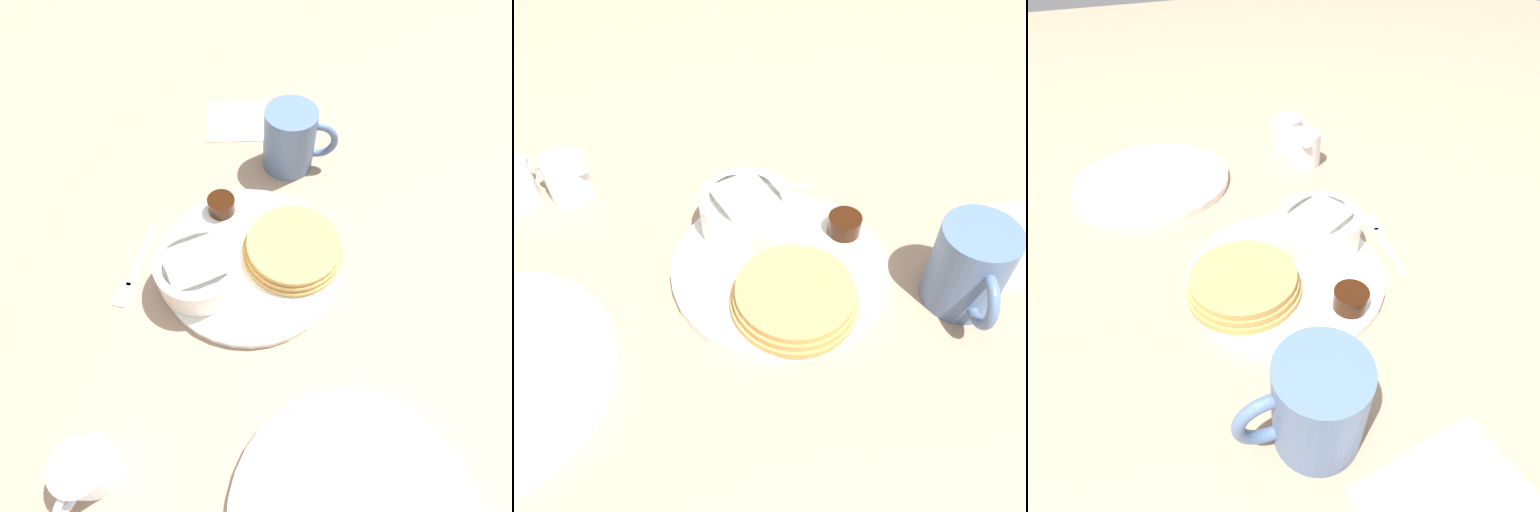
% 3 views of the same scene
% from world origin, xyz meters
% --- Properties ---
extents(ground_plane, '(4.00, 4.00, 0.00)m').
position_xyz_m(ground_plane, '(0.00, 0.00, 0.00)').
color(ground_plane, '#9E7F66').
extents(plate, '(0.25, 0.25, 0.01)m').
position_xyz_m(plate, '(0.00, 0.00, 0.01)').
color(plate, white).
rests_on(plate, ground_plane).
extents(pancake_stack, '(0.14, 0.14, 0.03)m').
position_xyz_m(pancake_stack, '(-0.06, -0.01, 0.03)').
color(pancake_stack, tan).
rests_on(pancake_stack, plate).
extents(bowl, '(0.11, 0.11, 0.05)m').
position_xyz_m(bowl, '(0.07, 0.03, 0.04)').
color(bowl, white).
rests_on(bowl, plate).
extents(syrup_cup, '(0.04, 0.04, 0.02)m').
position_xyz_m(syrup_cup, '(0.04, -0.09, 0.02)').
color(syrup_cup, black).
rests_on(syrup_cup, plate).
extents(butter_ramekin, '(0.05, 0.05, 0.04)m').
position_xyz_m(butter_ramekin, '(0.09, 0.02, 0.03)').
color(butter_ramekin, white).
rests_on(butter_ramekin, plate).
extents(coffee_mug, '(0.12, 0.08, 0.10)m').
position_xyz_m(coffee_mug, '(-0.07, -0.19, 0.05)').
color(coffee_mug, slate).
rests_on(coffee_mug, ground_plane).
extents(creamer_pitcher_near, '(0.05, 0.08, 0.06)m').
position_xyz_m(creamer_pitcher_near, '(0.17, 0.25, 0.03)').
color(creamer_pitcher_near, white).
rests_on(creamer_pitcher_near, ground_plane).
extents(creamer_pitcher_far, '(0.08, 0.05, 0.06)m').
position_xyz_m(creamer_pitcher_far, '(0.17, 0.32, 0.03)').
color(creamer_pitcher_far, white).
rests_on(creamer_pitcher_far, ground_plane).
extents(fork, '(0.05, 0.13, 0.00)m').
position_xyz_m(fork, '(0.16, 0.01, 0.00)').
color(fork, silver).
rests_on(fork, ground_plane).
extents(napkin, '(0.14, 0.10, 0.00)m').
position_xyz_m(napkin, '(0.00, -0.29, 0.00)').
color(napkin, white).
rests_on(napkin, ground_plane).
extents(far_plate, '(0.26, 0.26, 0.01)m').
position_xyz_m(far_plate, '(-0.10, 0.31, 0.01)').
color(far_plate, white).
rests_on(far_plate, ground_plane).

